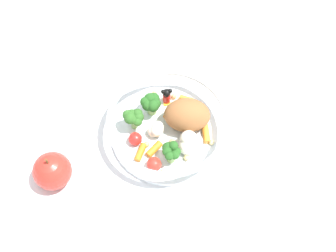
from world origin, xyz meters
The scene contains 3 objects.
ground_plane centered at (0.00, 0.00, 0.00)m, with size 2.40×2.40×0.00m, color white.
food_container centered at (-0.01, -0.01, 0.03)m, with size 0.22×0.22×0.07m.
loose_apple centered at (0.04, 0.20, 0.03)m, with size 0.07×0.07×0.08m.
Camera 1 is at (-0.31, 0.22, 0.71)m, focal length 46.78 mm.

